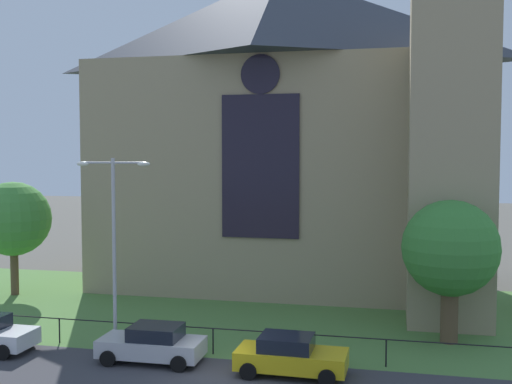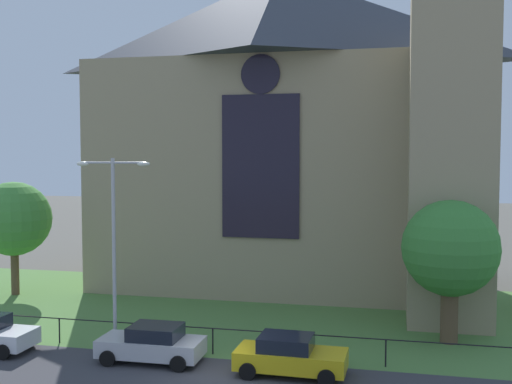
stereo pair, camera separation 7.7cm
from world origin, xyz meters
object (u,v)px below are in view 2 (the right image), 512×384
object	(u,v)px
tree_right_near	(450,249)
streetlamp_near	(114,228)
tree_left_far	(14,219)
church_building	(291,124)
parked_car_yellow	(290,356)
parked_car_silver	(152,344)

from	to	relation	value
tree_right_near	streetlamp_near	size ratio (longest dim) A/B	0.78
tree_left_far	streetlamp_near	size ratio (longest dim) A/B	0.82
church_building	parked_car_yellow	xyz separation A→B (m)	(2.80, -16.42, -9.53)
tree_right_near	parked_car_yellow	size ratio (longest dim) A/B	1.51
tree_right_near	parked_car_yellow	distance (m)	9.06
streetlamp_near	parked_car_yellow	world-z (taller)	streetlamp_near
tree_right_near	tree_left_far	distance (m)	24.94
tree_right_near	streetlamp_near	bearing A→B (deg)	-164.26
tree_right_near	tree_left_far	size ratio (longest dim) A/B	0.95
tree_left_far	tree_right_near	bearing A→B (deg)	-9.78
streetlamp_near	parked_car_yellow	xyz separation A→B (m)	(7.96, -1.60, -4.49)
tree_right_near	church_building	bearing A→B (deg)	129.83
streetlamp_near	parked_car_silver	bearing A→B (deg)	-30.92
church_building	tree_left_far	world-z (taller)	church_building
tree_left_far	streetlamp_near	xyz separation A→B (m)	(10.39, -8.23, 0.71)
church_building	streetlamp_near	size ratio (longest dim) A/B	3.16
church_building	tree_left_far	size ratio (longest dim) A/B	3.85
parked_car_silver	parked_car_yellow	size ratio (longest dim) A/B	1.00
church_building	streetlamp_near	distance (m)	16.48
parked_car_silver	parked_car_yellow	bearing A→B (deg)	177.00
tree_right_near	parked_car_yellow	xyz separation A→B (m)	(-6.23, -5.60, -3.45)
tree_left_far	parked_car_yellow	xyz separation A→B (m)	(18.35, -9.83, -3.79)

